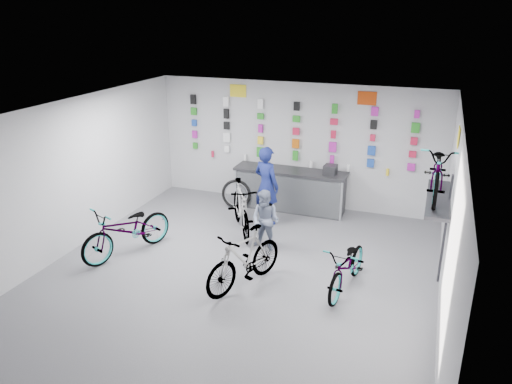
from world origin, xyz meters
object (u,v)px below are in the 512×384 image
at_px(bike_center, 244,259).
at_px(bike_service, 241,208).
at_px(bike_left, 127,230).
at_px(clerk, 266,185).
at_px(counter, 290,190).
at_px(bike_right, 348,266).
at_px(customer, 265,220).

height_order(bike_center, bike_service, bike_service).
relative_size(bike_left, clerk, 1.12).
xyz_separation_m(counter, bike_right, (1.98, -3.20, -0.04)).
relative_size(bike_center, bike_right, 1.05).
bearing_deg(bike_center, clerk, 124.51).
bearing_deg(counter, bike_right, -58.25).
height_order(bike_left, bike_right, bike_left).
bearing_deg(bike_left, counter, 77.76).
relative_size(bike_left, bike_service, 1.07).
bearing_deg(bike_right, bike_service, 157.10).
bearing_deg(bike_right, bike_left, -169.45).
relative_size(counter, bike_center, 1.51).
distance_m(bike_service, clerk, 0.83).
distance_m(bike_right, bike_service, 3.04).
bearing_deg(counter, clerk, -106.06).
relative_size(bike_right, bike_service, 0.90).
distance_m(counter, bike_service, 1.75).
bearing_deg(counter, bike_left, -124.48).
relative_size(bike_center, bike_service, 0.95).
distance_m(bike_center, clerk, 2.84).
xyz_separation_m(bike_center, bike_service, (-0.89, 2.08, 0.03)).
bearing_deg(bike_service, bike_left, -165.52).
distance_m(bike_left, bike_right, 4.31).
bearing_deg(customer, counter, 104.55).
distance_m(counter, clerk, 1.07).
bearing_deg(bike_center, bike_service, 136.44).
distance_m(clerk, customer, 1.36).
distance_m(bike_left, bike_service, 2.44).
xyz_separation_m(bike_left, bike_right, (4.30, 0.17, -0.08)).
bearing_deg(bike_right, counter, 130.01).
xyz_separation_m(bike_right, bike_service, (-2.60, 1.57, 0.12)).
relative_size(bike_center, clerk, 1.00).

